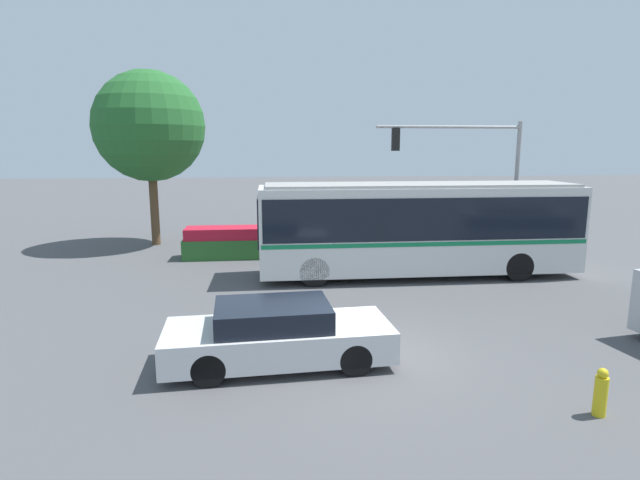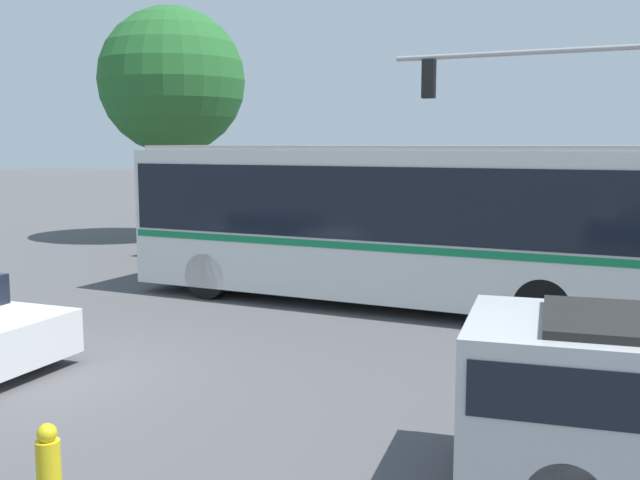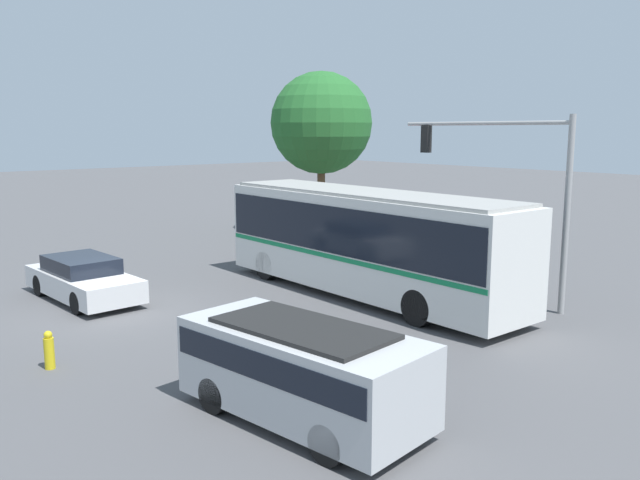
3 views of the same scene
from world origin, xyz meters
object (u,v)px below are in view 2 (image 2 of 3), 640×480
object	(u,v)px
street_tree_left	(172,81)
traffic_light_pole	(580,120)
city_bus	(391,215)
fire_hydrant	(49,471)

from	to	relation	value
street_tree_left	traffic_light_pole	bearing A→B (deg)	-16.50
city_bus	street_tree_left	size ratio (longest dim) A/B	1.41
city_bus	fire_hydrant	distance (m)	9.83
traffic_light_pole	fire_hydrant	xyz separation A→B (m)	(-3.04, -12.62, -3.45)
city_bus	street_tree_left	distance (m)	13.23
street_tree_left	fire_hydrant	world-z (taller)	street_tree_left
fire_hydrant	street_tree_left	bearing A→B (deg)	123.01
traffic_light_pole	street_tree_left	distance (m)	14.61
traffic_light_pole	fire_hydrant	world-z (taller)	traffic_light_pole
traffic_light_pole	fire_hydrant	bearing A→B (deg)	76.47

